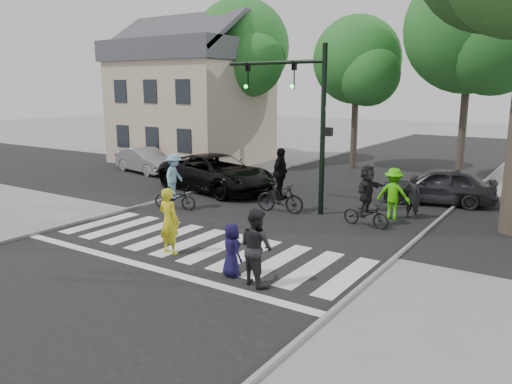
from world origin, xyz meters
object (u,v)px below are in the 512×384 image
car_silver (145,160)px  cyclist_left (175,185)px  car_grey (438,185)px  traffic_signal (302,105)px  cyclist_right (367,200)px  pedestrian_adult (256,247)px  cyclist_mid (280,186)px  car_suv (217,173)px  pedestrian_woman (169,221)px  pedestrian_child (232,250)px

car_silver → cyclist_left: bearing=-115.4°
car_silver → car_grey: car_grey is taller
car_silver → traffic_signal: bearing=-93.1°
traffic_signal → cyclist_right: bearing=-13.5°
pedestrian_adult → cyclist_mid: bearing=-44.6°
cyclist_left → car_suv: bearing=102.4°
traffic_signal → pedestrian_woman: traffic_signal is taller
pedestrian_child → car_silver: bearing=-14.1°
car_silver → pedestrian_adult: bearing=-113.8°
car_suv → pedestrian_child: bearing=-128.6°
traffic_signal → pedestrian_woman: bearing=-96.2°
pedestrian_woman → car_grey: (4.62, 10.36, -0.20)m
car_suv → car_silver: size_ratio=1.42×
car_suv → pedestrian_adult: bearing=-125.8°
cyclist_mid → car_suv: (-4.33, 1.78, -0.17)m
car_silver → cyclist_mid: bearing=-96.7°
pedestrian_adult → car_suv: pedestrian_adult is taller
traffic_signal → pedestrian_child: (1.76, -6.69, -3.24)m
pedestrian_woman → cyclist_left: 5.18m
pedestrian_child → car_suv: (-6.61, 7.90, 0.15)m
pedestrian_child → car_suv: 10.30m
car_grey → pedestrian_child: bearing=-24.0°
traffic_signal → car_suv: bearing=166.1°
pedestrian_adult → car_grey: bearing=-78.2°
cyclist_left → car_grey: 10.29m
traffic_signal → pedestrian_woman: 6.97m
cyclist_mid → cyclist_right: bearing=-1.7°
pedestrian_adult → cyclist_right: bearing=-73.5°
pedestrian_adult → cyclist_mid: 6.93m
cyclist_mid → car_suv: bearing=157.6°
pedestrian_adult → cyclist_left: (-6.61, 4.44, 0.01)m
cyclist_right → pedestrian_woman: bearing=-122.1°
car_silver → car_grey: size_ratio=0.95×
pedestrian_woman → cyclist_left: bearing=-46.8°
cyclist_right → cyclist_mid: bearing=178.3°
pedestrian_adult → traffic_signal: bearing=-50.3°
pedestrian_adult → pedestrian_child: bearing=11.4°
traffic_signal → car_silver: bearing=165.1°
pedestrian_adult → car_grey: size_ratio=0.42×
pedestrian_child → car_suv: size_ratio=0.23×
cyclist_right → car_suv: bearing=166.2°
cyclist_mid → pedestrian_child: bearing=-69.5°
car_grey → traffic_signal: bearing=-56.5°
pedestrian_woman → car_silver: size_ratio=0.45×
pedestrian_adult → car_silver: pedestrian_adult is taller
cyclist_mid → car_silver: cyclist_mid is taller
cyclist_left → car_silver: cyclist_left is taller
pedestrian_child → cyclist_right: size_ratio=0.64×
traffic_signal → cyclist_mid: traffic_signal is taller
car_suv → car_silver: 6.47m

